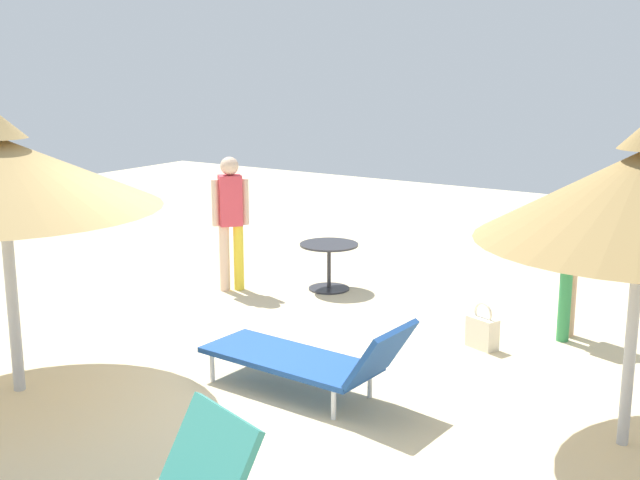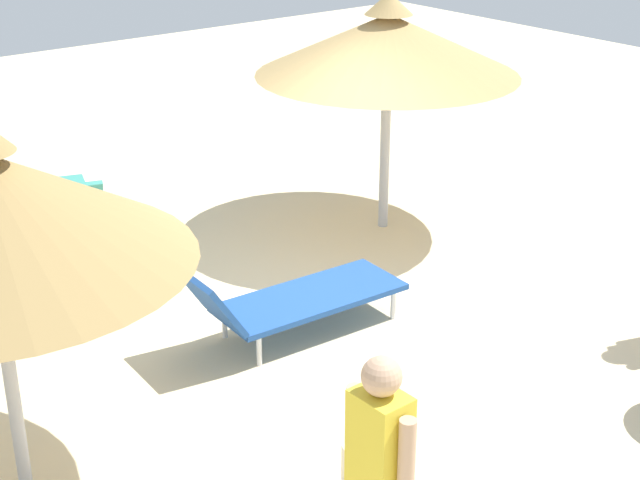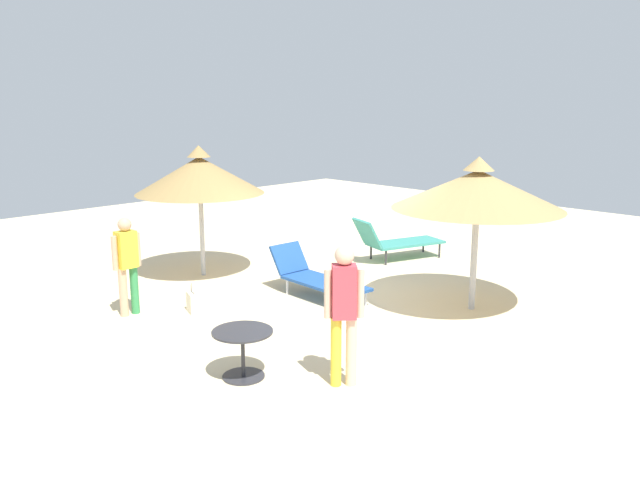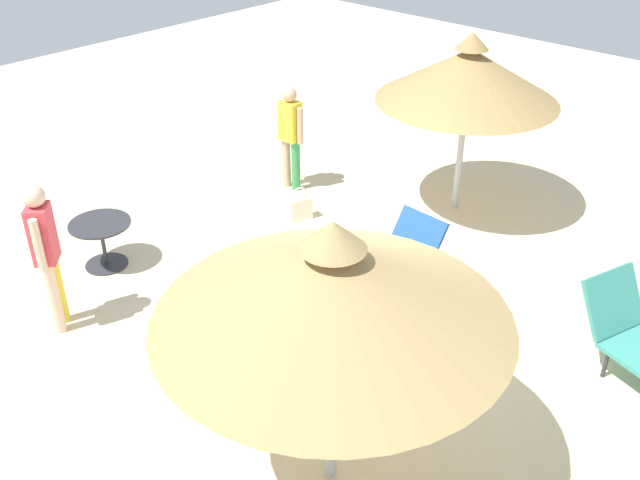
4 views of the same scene
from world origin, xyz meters
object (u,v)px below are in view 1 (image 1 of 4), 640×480
object	(u,v)px
person_standing_far_left	(570,257)
side_table_round	(329,258)
parasol_umbrella_far_right	(1,173)
lounge_chair_center	(310,358)
handbag	(482,332)
person_standing_near_right	(231,214)

from	to	relation	value
person_standing_far_left	side_table_round	world-z (taller)	person_standing_far_left
parasol_umbrella_far_right	side_table_round	bearing A→B (deg)	-7.73
lounge_chair_center	handbag	bearing A→B (deg)	-22.11
lounge_chair_center	handbag	xyz separation A→B (m)	(1.99, -0.81, -0.18)
lounge_chair_center	side_table_round	world-z (taller)	lounge_chair_center
side_table_round	handbag	bearing A→B (deg)	-111.28
parasol_umbrella_far_right	handbag	size ratio (longest dim) A/B	5.50
lounge_chair_center	person_standing_far_left	xyz separation A→B (m)	(2.76, -1.44, 0.54)
parasol_umbrella_far_right	person_standing_far_left	bearing A→B (deg)	-42.22
side_table_round	person_standing_near_right	bearing A→B (deg)	124.56
handbag	side_table_round	xyz separation A→B (m)	(0.98, 2.50, 0.24)
lounge_chair_center	side_table_round	size ratio (longest dim) A/B	2.65
parasol_umbrella_far_right	person_standing_near_right	size ratio (longest dim) A/B	1.57
lounge_chair_center	side_table_round	distance (m)	3.41
parasol_umbrella_far_right	person_standing_near_right	xyz separation A→B (m)	(3.58, 0.45, -0.98)
handbag	side_table_round	bearing A→B (deg)	68.72
parasol_umbrella_far_right	handbag	xyz separation A→B (m)	(3.32, -3.09, -1.80)
person_standing_near_right	handbag	distance (m)	3.64
person_standing_far_left	side_table_round	bearing A→B (deg)	86.38
person_standing_far_left	handbag	size ratio (longest dim) A/B	3.19
person_standing_near_right	person_standing_far_left	world-z (taller)	person_standing_near_right
lounge_chair_center	handbag	size ratio (longest dim) A/B	4.06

